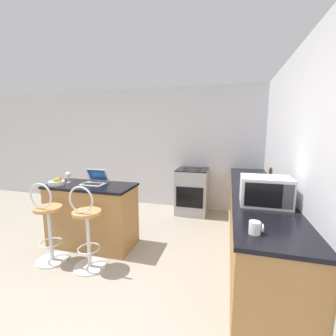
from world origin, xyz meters
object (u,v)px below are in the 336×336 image
microwave (265,191)px  mug_white (255,228)px  stove_range (192,191)px  pepper_mill (270,176)px  wine_glass_tall (68,175)px  bar_stool_far (87,229)px  bar_stool_near (48,224)px  laptop (95,180)px  fruit_bowl (57,182)px

microwave → mug_white: bearing=-102.8°
stove_range → pepper_mill: pepper_mill is taller
wine_glass_tall → pepper_mill: pepper_mill is taller
stove_range → mug_white: (0.91, -2.73, 0.51)m
bar_stool_far → stove_range: bar_stool_far is taller
bar_stool_near → wine_glass_tall: size_ratio=6.52×
laptop → mug_white: bearing=-27.9°
mug_white → wine_glass_tall: size_ratio=0.63×
fruit_bowl → microwave: bearing=-3.3°
microwave → pepper_mill: (0.22, 1.07, -0.04)m
laptop → stove_range: laptop is taller
bar_stool_near → laptop: size_ratio=3.28×
laptop → mug_white: (2.10, -1.11, -0.00)m
microwave → mug_white: microwave is taller
bar_stool_far → fruit_bowl: 0.96m
wine_glass_tall → bar_stool_far: bearing=-39.8°
fruit_bowl → wine_glass_tall: bearing=71.0°
laptop → mug_white: laptop is taller
laptop → fruit_bowl: bearing=-156.0°
wine_glass_tall → pepper_mill: size_ratio=0.69×
bar_stool_near → bar_stool_far: 0.57m
bar_stool_far → fruit_bowl: bar_stool_far is taller
microwave → laptop: bearing=170.6°
bar_stool_far → pepper_mill: (2.22, 1.31, 0.52)m
laptop → pepper_mill: size_ratio=1.37×
bar_stool_near → pepper_mill: (2.79, 1.31, 0.52)m
stove_range → pepper_mill: 1.70m
laptop → fruit_bowl: (-0.48, -0.21, -0.01)m
laptop → pepper_mill: 2.58m
fruit_bowl → wine_glass_tall: 0.20m
bar_stool_near → mug_white: (2.40, -0.50, 0.46)m
microwave → bar_stool_near: bearing=-174.7°
bar_stool_near → stove_range: (1.49, 2.23, -0.05)m
mug_white → wine_glass_tall: wine_glass_tall is taller
bar_stool_far → microwave: size_ratio=2.18×
bar_stool_far → laptop: 0.81m
bar_stool_far → fruit_bowl: size_ratio=4.92×
bar_stool_near → stove_range: 2.69m
bar_stool_near → laptop: laptop is taller
laptop → stove_range: size_ratio=0.35×
bar_stool_near → mug_white: 2.50m
wine_glass_tall → stove_range: bearing=46.0°
bar_stool_far → laptop: bearing=113.2°
mug_white → wine_glass_tall: 2.74m
bar_stool_far → mug_white: bearing=-15.2°
bar_stool_near → wine_glass_tall: (-0.12, 0.57, 0.53)m
laptop → fruit_bowl: size_ratio=1.50×
microwave → stove_range: microwave is taller
bar_stool_far → mug_white: bar_stool_far is taller
bar_stool_near → bar_stool_far: size_ratio=1.00×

